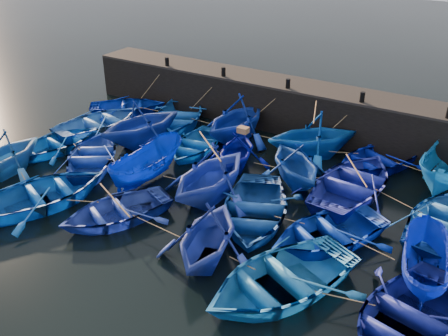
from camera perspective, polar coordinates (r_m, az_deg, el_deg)
The scene contains 36 objects.
ground at distance 20.50m, azimuth -4.74°, elevation -5.28°, with size 120.00×120.00×0.00m, color black.
quay_wall at distance 28.13m, azimuth 7.91°, elevation 6.89°, with size 26.00×2.50×2.50m, color black.
quay_top at distance 27.70m, azimuth 8.09°, elevation 9.42°, with size 26.00×2.50×0.12m, color black.
bollard_0 at distance 30.83m, azimuth -6.53°, elevation 12.01°, with size 0.24×0.24×0.50m, color black.
bollard_1 at distance 28.62m, azimuth -0.06°, elevation 10.94°, with size 0.24×0.24×0.50m, color black.
bollard_2 at distance 26.82m, azimuth 7.32°, elevation 9.56°, with size 0.24×0.24×0.50m, color black.
bollard_3 at distance 25.53m, azimuth 15.53°, elevation 7.82°, with size 0.24×0.24×0.50m, color black.
boat_0 at distance 30.85m, azimuth -10.93°, elevation 6.98°, with size 3.20×4.47×0.93m, color #02219A.
boat_1 at distance 28.72m, azimuth -5.20°, elevation 6.02°, with size 3.92×5.47×1.14m, color #1250B4.
boat_2 at distance 26.39m, azimuth 1.46°, elevation 5.72°, with size 4.09×4.74×2.50m, color #0D2B98.
boat_3 at distance 24.83m, azimuth 10.12°, elevation 3.70°, with size 3.94×4.57×2.41m, color #0648B0.
boat_4 at distance 24.77m, azimuth 17.05°, elevation 1.03°, with size 3.52×4.92×1.02m, color #021395.
boat_5 at distance 23.87m, azimuth 24.21°, elevation 0.02°, with size 1.97×5.23×2.02m, color #176CB9.
boat_6 at distance 28.61m, azimuth -14.05°, elevation 5.14°, with size 3.72×5.20×1.08m, color blue.
boat_7 at distance 26.20m, azimuth -9.42°, elevation 5.13°, with size 4.02×4.67×2.46m, color navy.
boat_8 at distance 25.32m, azimuth -3.37°, elevation 2.72°, with size 3.10×4.33×0.90m, color blue.
boat_9 at distance 23.47m, azimuth 1.51°, elevation 2.05°, with size 3.16×3.67×1.93m, color #000780.
boat_10 at distance 22.35m, azimuth 8.24°, elevation 0.60°, with size 3.44×4.00×2.10m, color #103E95.
boat_11 at distance 22.18m, azimuth 14.66°, elevation -1.62°, with size 4.12×5.76×1.19m, color #1C2797.
boat_12 at distance 20.88m, azimuth 24.09°, elevation -5.47°, with size 3.75×5.24×1.09m, color blue.
boat_13 at distance 26.90m, azimuth -18.10°, elevation 2.89°, with size 3.12×4.36×0.91m, color #0B4BA1.
boat_14 at distance 24.84m, azimuth -14.72°, elevation 1.41°, with size 3.46×4.83×1.00m, color #1F3FB5.
boat_15 at distance 22.62m, azimuth -8.80°, elevation 0.35°, with size 1.67×4.43×1.71m, color #0322A7.
boat_16 at distance 20.79m, azimuth -1.60°, elevation -0.64°, with size 4.13×4.79×2.52m, color #1E339F.
boat_17 at distance 19.71m, azimuth 3.47°, elevation -4.77°, with size 3.88×5.42×1.12m, color navy.
boat_18 at distance 18.89m, azimuth 11.70°, elevation -7.17°, with size 3.49×4.88×1.01m, color #082EB0.
boat_19 at distance 17.86m, azimuth 21.85°, elevation -10.12°, with size 1.49×3.95×1.53m, color #071DA2.
boat_20 at distance 25.05m, azimuth -23.88°, elevation 1.53°, with size 3.51×4.07×2.14m, color #1F588F.
boat_21 at distance 22.07m, azimuth -19.91°, elevation -2.73°, with size 3.87×5.41×1.12m, color #0B48A5.
boat_22 at distance 20.27m, azimuth -12.30°, elevation -4.74°, with size 3.24×4.53×0.94m, color #243B9E.
boat_23 at distance 17.32m, azimuth -1.91°, elevation -7.71°, with size 3.59×4.17×2.19m, color navy.
boat_24 at distance 16.43m, azimuth 6.44°, elevation -12.43°, with size 4.04×5.65×1.17m, color blue.
boat_25 at distance 16.03m, azimuth 20.12°, elevation -15.70°, with size 3.82×5.34×1.11m, color navy.
wooden_crate at distance 22.88m, azimuth 2.20°, elevation 4.37°, with size 0.49×0.37×0.28m, color #8B5F3C.
mooring_ropes at distance 23.61m, azimuth 2.13°, elevation 1.95°, with size 18.09×11.99×2.10m.
loose_oars at distance 21.21m, azimuth 3.44°, elevation 1.55°, with size 9.63×11.44×1.64m.
Camera 1 is at (10.45, -13.67, 11.13)m, focal length 40.00 mm.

